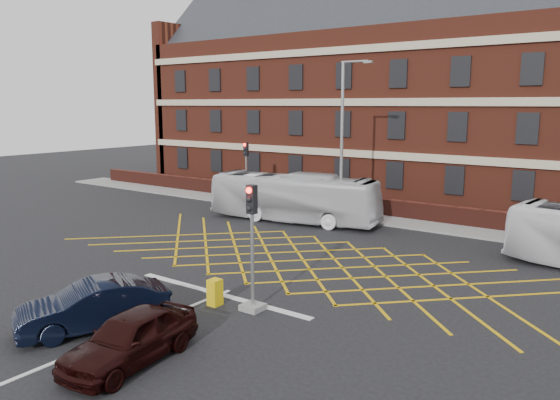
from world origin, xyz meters
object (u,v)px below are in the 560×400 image
Objects in this scene: bus_left at (294,198)px; car_maroon at (131,338)px; direction_signs at (236,183)px; traffic_light_near at (252,260)px; car_navy at (94,306)px; street_lamp at (342,171)px; traffic_light_far at (246,178)px; utility_cabinet at (215,292)px.

bus_left is 2.48× the size of car_maroon.
traffic_light_near is at bearing -47.89° from direction_signs.
car_navy is at bearing -60.85° from direction_signs.
bus_left is 17.02m from car_navy.
direction_signs is (-9.69, 2.11, -1.80)m from street_lamp.
traffic_light_far is at bearing 165.50° from street_lamp.
utility_cabinet is (-1.08, 4.47, -0.25)m from car_maroon.
street_lamp is (8.92, -2.31, 1.42)m from traffic_light_far.
car_maroon is 1.89× the size of direction_signs.
street_lamp reaches higher than traffic_light_near.
street_lamp is at bearing 95.40° from car_maroon.
direction_signs is (-10.77, 19.31, 0.63)m from car_navy.
street_lamp is 9.95× the size of utility_cabinet.
bus_left is at bearing 104.51° from car_maroon.
car_maroon is 0.97× the size of traffic_light_near.
street_lamp is (-4.05, 13.09, 1.42)m from traffic_light_near.
car_maroon is 23.96m from traffic_light_far.
car_navy is 21.94m from traffic_light_far.
traffic_light_far is (-12.71, 20.28, 1.06)m from car_maroon.
direction_signs is at bearing -166.01° from traffic_light_far.
traffic_light_near is 1.91m from utility_cabinet.
traffic_light_far is 4.63× the size of utility_cabinet.
car_maroon is 0.45× the size of street_lamp.
bus_left reaches higher than utility_cabinet.
bus_left is at bearing 119.08° from traffic_light_near.
direction_signs is (-0.77, -0.19, -0.39)m from traffic_light_far.
bus_left is 1.12× the size of street_lamp.
car_navy is 17.40m from street_lamp.
traffic_light_near is at bearing 80.48° from car_maroon.
car_maroon reaches higher than utility_cabinet.
car_navy is at bearing -174.47° from bus_left.
bus_left is at bearing -22.08° from direction_signs.
bus_left is 14.23m from traffic_light_near.
street_lamp is at bearing -85.01° from bus_left.
traffic_light_near is 20.13m from traffic_light_far.
bus_left is at bearing -26.06° from traffic_light_far.
utility_cabinet is at bearing -78.65° from street_lamp.
bus_left is 14.04m from utility_cabinet.
car_maroon is at bearing -78.08° from street_lamp.
traffic_light_near is 1.00× the size of traffic_light_far.
utility_cabinet is at bearing -53.66° from traffic_light_far.
bus_left is 11.16× the size of utility_cabinet.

